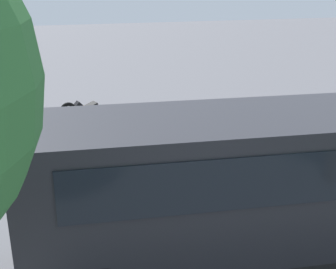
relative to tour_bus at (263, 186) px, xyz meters
name	(u,v)px	position (x,y,z in m)	size (l,w,h in m)	color
ground_plane	(180,166)	(0.48, -4.90, -1.64)	(80.00, 80.00, 0.00)	#4C4C51
tour_bus	(263,186)	(0.00, 0.00, 0.00)	(10.04, 3.05, 3.25)	#26262B
spectator_far_left	(285,155)	(-1.96, -2.70, -0.58)	(0.58, 0.38, 1.77)	black
spectator_left	(250,156)	(-0.99, -2.89, -0.61)	(0.57, 0.33, 1.74)	black
spectator_centre	(211,161)	(0.12, -2.92, -0.66)	(0.58, 0.36, 1.65)	black
spectator_right	(169,163)	(1.28, -3.05, -0.65)	(0.58, 0.37, 1.68)	black
parked_motorcycle_silver	(142,204)	(2.26, -1.94, -1.16)	(2.05, 0.58, 0.99)	black
stunt_motorcycle	(88,116)	(3.12, -7.64, -0.61)	(1.86, 1.01, 1.79)	black
traffic_cone	(157,128)	(0.58, -7.85, -1.34)	(0.34, 0.34, 0.63)	orange
bay_line_a	(282,136)	(-4.01, -6.63, -1.64)	(0.30, 4.95, 0.01)	white
bay_line_b	(220,142)	(-1.52, -6.63, -1.64)	(0.28, 4.39, 0.01)	white
bay_line_c	(154,148)	(0.96, -6.63, -1.64)	(0.28, 4.36, 0.01)	white
bay_line_d	(83,155)	(3.44, -6.63, -1.64)	(0.25, 3.64, 0.01)	white
bay_line_e	(6,161)	(5.93, -6.63, -1.64)	(0.28, 4.41, 0.01)	white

